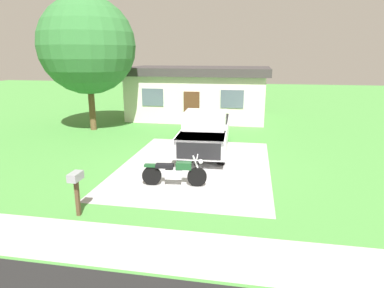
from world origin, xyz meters
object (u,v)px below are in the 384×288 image
(motorcycle, at_px, (175,172))
(mailbox, at_px, (76,182))
(pickup_truck, at_px, (206,131))
(neighbor_house, at_px, (198,92))
(shade_tree, at_px, (87,46))

(motorcycle, height_order, mailbox, mailbox)
(pickup_truck, relative_size, mailbox, 4.53)
(motorcycle, relative_size, mailbox, 1.75)
(pickup_truck, distance_m, neighbor_house, 8.44)
(neighbor_house, bearing_deg, mailbox, -93.20)
(mailbox, height_order, shade_tree, shade_tree)
(motorcycle, distance_m, shade_tree, 11.15)
(mailbox, distance_m, neighbor_house, 15.32)
(pickup_truck, height_order, shade_tree, shade_tree)
(pickup_truck, relative_size, neighbor_house, 0.59)
(mailbox, xyz_separation_m, neighbor_house, (0.85, 15.28, 0.81))
(shade_tree, relative_size, neighbor_house, 0.78)
(motorcycle, height_order, pickup_truck, pickup_truck)
(pickup_truck, xyz_separation_m, shade_tree, (-7.21, 3.30, 3.84))
(motorcycle, xyz_separation_m, shade_tree, (-6.78, 7.73, 4.32))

